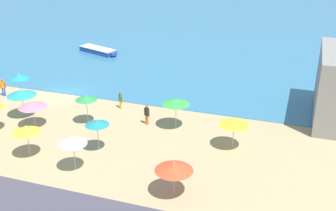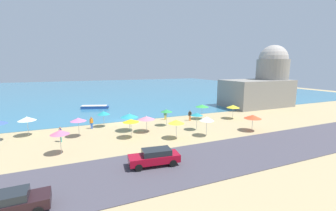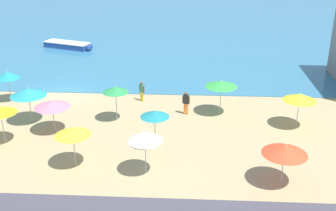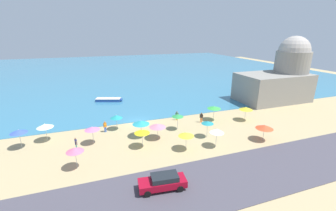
{
  "view_description": "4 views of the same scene",
  "coord_description": "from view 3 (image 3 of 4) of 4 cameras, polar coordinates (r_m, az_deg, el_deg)",
  "views": [
    {
      "loc": [
        21.53,
        -32.63,
        15.25
      ],
      "look_at": [
        11.65,
        -3.32,
        1.78
      ],
      "focal_mm": 45.0,
      "sensor_mm": 36.0,
      "label": 1
    },
    {
      "loc": [
        -7.66,
        -35.2,
        8.84
      ],
      "look_at": [
        8.79,
        2.63,
        1.59
      ],
      "focal_mm": 24.0,
      "sensor_mm": 36.0,
      "label": 2
    },
    {
      "loc": [
        10.19,
        -31.15,
        12.23
      ],
      "look_at": [
        8.77,
        -5.22,
        1.28
      ],
      "focal_mm": 45.0,
      "sensor_mm": 36.0,
      "label": 3
    },
    {
      "loc": [
        -6.68,
        -34.29,
        14.28
      ],
      "look_at": [
        6.02,
        1.61,
        1.72
      ],
      "focal_mm": 24.0,
      "sensor_mm": 36.0,
      "label": 4
    }
  ],
  "objects": [
    {
      "name": "bather_2",
      "position": [
        32.06,
        -3.56,
        2.08
      ],
      "size": [
        0.46,
        0.4,
        1.57
      ],
      "color": "yellow",
      "rests_on": "ground_plane"
    },
    {
      "name": "beach_umbrella_9",
      "position": [
        24.55,
        -1.81,
        -1.16
      ],
      "size": [
        1.72,
        1.72,
        2.5
      ],
      "color": "#B2B2B7",
      "rests_on": "ground_plane"
    },
    {
      "name": "beach_umbrella_8",
      "position": [
        23.3,
        -12.8,
        -3.42
      ],
      "size": [
        2.01,
        2.01,
        2.45
      ],
      "color": "#B2B2B7",
      "rests_on": "ground_plane"
    },
    {
      "name": "beach_umbrella_10",
      "position": [
        22.03,
        15.55,
        -5.76
      ],
      "size": [
        2.33,
        2.33,
        2.32
      ],
      "color": "#B2B2B7",
      "rests_on": "ground_plane"
    },
    {
      "name": "bather_3",
      "position": [
        29.68,
        2.46,
        0.53
      ],
      "size": [
        0.54,
        0.34,
        1.72
      ],
      "color": "orange",
      "rests_on": "ground_plane"
    },
    {
      "name": "skiff_nearshore",
      "position": [
        48.1,
        -13.42,
        7.97
      ],
      "size": [
        5.69,
        3.26,
        0.66
      ],
      "color": "#284B94",
      "rests_on": "sea"
    },
    {
      "name": "beach_umbrella_12",
      "position": [
        27.09,
        -21.81,
        -0.59
      ],
      "size": [
        2.0,
        2.0,
        2.46
      ],
      "color": "#B2B2B7",
      "rests_on": "ground_plane"
    },
    {
      "name": "ground_plane",
      "position": [
        34.99,
        -14.01,
        1.69
      ],
      "size": [
        160.0,
        160.0,
        0.0
      ],
      "primitive_type": "plane",
      "color": "tan"
    },
    {
      "name": "beach_umbrella_14",
      "position": [
        33.86,
        -20.92,
        3.88
      ],
      "size": [
        1.84,
        1.84,
        2.41
      ],
      "color": "#B2B2B7",
      "rests_on": "ground_plane"
    },
    {
      "name": "beach_umbrella_6",
      "position": [
        21.98,
        -3.12,
        -4.16
      ],
      "size": [
        1.85,
        1.85,
        2.6
      ],
      "color": "#B2B2B7",
      "rests_on": "ground_plane"
    },
    {
      "name": "beach_umbrella_4",
      "position": [
        29.52,
        -18.43,
        1.74
      ],
      "size": [
        2.42,
        2.42,
        2.51
      ],
      "color": "#B2B2B7",
      "rests_on": "ground_plane"
    },
    {
      "name": "beach_umbrella_13",
      "position": [
        29.49,
        7.22,
        2.92
      ],
      "size": [
        2.23,
        2.23,
        2.53
      ],
      "color": "#B2B2B7",
      "rests_on": "ground_plane"
    },
    {
      "name": "beach_umbrella_5",
      "position": [
        27.72,
        -15.45,
        0.21
      ],
      "size": [
        2.29,
        2.29,
        2.24
      ],
      "color": "#B2B2B7",
      "rests_on": "ground_plane"
    },
    {
      "name": "beach_umbrella_1",
      "position": [
        28.64,
        17.41,
        1.09
      ],
      "size": [
        2.2,
        2.2,
        2.42
      ],
      "color": "#B2B2B7",
      "rests_on": "ground_plane"
    },
    {
      "name": "beach_umbrella_3",
      "position": [
        28.42,
        -7.11,
        2.18
      ],
      "size": [
        1.77,
        1.77,
        2.56
      ],
      "color": "#B2B2B7",
      "rests_on": "ground_plane"
    }
  ]
}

